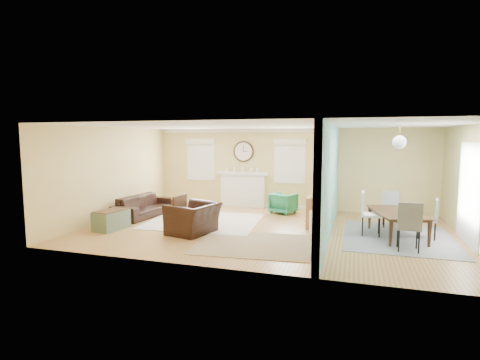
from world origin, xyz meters
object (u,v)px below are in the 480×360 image
at_px(credenza, 320,209).
at_px(dining_table, 398,224).
at_px(eames_chair, 193,218).
at_px(sofa, 145,206).
at_px(green_chair, 283,203).

relative_size(credenza, dining_table, 0.94).
bearing_deg(eames_chair, sofa, -108.91).
xyz_separation_m(sofa, green_chair, (3.85, 1.62, 0.01)).
bearing_deg(sofa, dining_table, -88.58).
bearing_deg(credenza, green_chair, 137.44).
distance_m(green_chair, dining_table, 3.66).
height_order(eames_chair, dining_table, eames_chair).
distance_m(sofa, credenza, 5.06).
distance_m(green_chair, credenza, 1.62).
distance_m(sofa, dining_table, 6.92).
xyz_separation_m(sofa, credenza, (5.04, 0.52, 0.09)).
height_order(sofa, credenza, credenza).
relative_size(green_chair, credenza, 0.42).
relative_size(green_chair, dining_table, 0.40).
xyz_separation_m(eames_chair, credenza, (2.81, 1.98, 0.03)).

